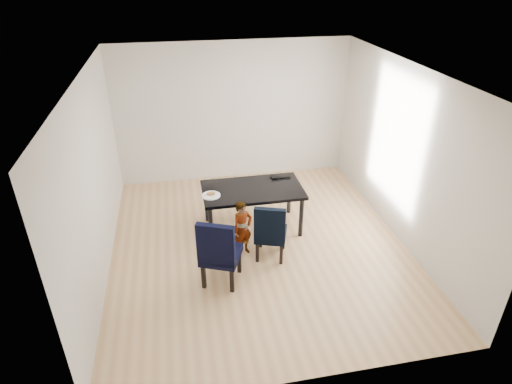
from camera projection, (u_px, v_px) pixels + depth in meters
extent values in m
cube|color=tan|center=(258.00, 245.00, 6.75)|extent=(4.50, 5.00, 0.01)
cube|color=white|center=(259.00, 72.00, 5.44)|extent=(4.50, 5.00, 0.01)
cube|color=silver|center=(233.00, 113.00, 8.25)|extent=(4.50, 0.01, 2.70)
cube|color=silver|center=(312.00, 284.00, 3.94)|extent=(4.50, 0.01, 2.70)
cube|color=white|center=(94.00, 182.00, 5.72)|extent=(0.01, 5.00, 2.70)
cube|color=white|center=(404.00, 156.00, 6.47)|extent=(0.01, 5.00, 2.70)
cube|color=black|center=(253.00, 209.00, 7.00)|extent=(1.60, 0.90, 0.75)
cube|color=black|center=(221.00, 249.00, 5.78)|extent=(0.66, 0.68, 1.04)
cube|color=black|center=(271.00, 229.00, 6.30)|extent=(0.58, 0.59, 0.93)
imported|color=orange|center=(243.00, 229.00, 6.36)|extent=(0.39, 0.33, 0.89)
cylinder|color=white|center=(211.00, 195.00, 6.60)|extent=(0.31, 0.31, 0.02)
ellipsoid|color=#9E6B38|center=(211.00, 193.00, 6.59)|extent=(0.15, 0.09, 0.06)
imported|color=black|center=(280.00, 175.00, 7.20)|extent=(0.32, 0.21, 0.03)
torus|color=black|center=(276.00, 180.00, 7.06)|extent=(0.16, 0.16, 0.01)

